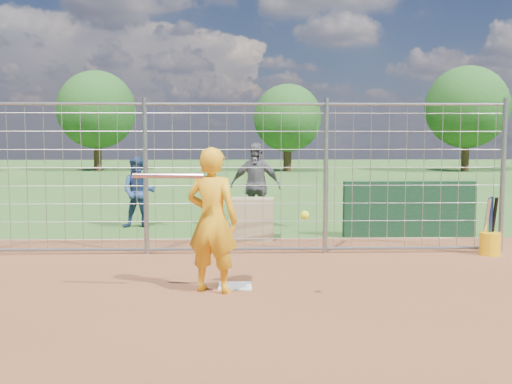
{
  "coord_description": "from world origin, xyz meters",
  "views": [
    {
      "loc": [
        0.08,
        -7.47,
        1.89
      ],
      "look_at": [
        0.3,
        0.8,
        1.15
      ],
      "focal_mm": 40.0,
      "sensor_mm": 36.0,
      "label": 1
    }
  ],
  "objects_px": {
    "batter": "(212,220)",
    "bystander_a": "(139,192)",
    "equipment_bin": "(253,219)",
    "bucket_with_bats": "(490,241)",
    "bystander_b": "(255,186)"
  },
  "relations": [
    {
      "from": "bystander_a",
      "to": "bucket_with_bats",
      "type": "relative_size",
      "value": 1.59
    },
    {
      "from": "equipment_bin",
      "to": "bucket_with_bats",
      "type": "bearing_deg",
      "value": -17.38
    },
    {
      "from": "bystander_b",
      "to": "equipment_bin",
      "type": "bearing_deg",
      "value": -81.86
    },
    {
      "from": "batter",
      "to": "bystander_a",
      "type": "distance_m",
      "value": 5.68
    },
    {
      "from": "equipment_bin",
      "to": "bystander_a",
      "type": "bearing_deg",
      "value": 152.96
    },
    {
      "from": "equipment_bin",
      "to": "bucket_with_bats",
      "type": "height_order",
      "value": "bucket_with_bats"
    },
    {
      "from": "batter",
      "to": "bucket_with_bats",
      "type": "bearing_deg",
      "value": -134.18
    },
    {
      "from": "batter",
      "to": "bucket_with_bats",
      "type": "height_order",
      "value": "batter"
    },
    {
      "from": "batter",
      "to": "bystander_b",
      "type": "distance_m",
      "value": 5.19
    },
    {
      "from": "batter",
      "to": "bystander_a",
      "type": "height_order",
      "value": "batter"
    },
    {
      "from": "batter",
      "to": "equipment_bin",
      "type": "relative_size",
      "value": 2.28
    },
    {
      "from": "equipment_bin",
      "to": "bucket_with_bats",
      "type": "relative_size",
      "value": 0.82
    },
    {
      "from": "batter",
      "to": "equipment_bin",
      "type": "distance_m",
      "value": 3.89
    },
    {
      "from": "bystander_b",
      "to": "bucket_with_bats",
      "type": "distance_m",
      "value": 4.88
    },
    {
      "from": "batter",
      "to": "equipment_bin",
      "type": "height_order",
      "value": "batter"
    }
  ]
}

